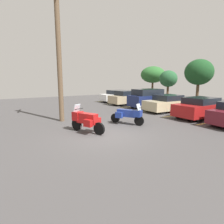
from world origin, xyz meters
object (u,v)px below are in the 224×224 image
at_px(car_champagne, 169,103).
at_px(motorcycle_touring, 86,120).
at_px(motorcycle_second, 128,114).
at_px(car_navy, 150,98).
at_px(car_white, 119,96).
at_px(car_red, 202,108).
at_px(car_tan, 129,98).
at_px(utility_pole, 59,56).

bearing_deg(car_champagne, motorcycle_touring, -74.91).
height_order(motorcycle_second, car_navy, car_navy).
relative_size(motorcycle_second, car_white, 0.42).
bearing_deg(car_navy, motorcycle_touring, -61.54).
bearing_deg(car_champagne, car_white, 179.16).
bearing_deg(car_red, car_white, 178.93).
xyz_separation_m(car_white, car_tan, (2.60, -0.41, 0.03)).
xyz_separation_m(motorcycle_touring, car_red, (0.79, 8.75, 0.06)).
relative_size(car_red, utility_pole, 0.56).
height_order(car_champagne, utility_pole, utility_pole).
bearing_deg(motorcycle_touring, motorcycle_second, 95.75).
relative_size(motorcycle_touring, car_red, 0.44).
distance_m(motorcycle_touring, motorcycle_second, 2.97).
bearing_deg(car_white, car_navy, -1.78).
distance_m(car_white, car_red, 11.35).
bearing_deg(car_navy, utility_pole, -81.09).
xyz_separation_m(car_navy, utility_pole, (1.43, -9.10, 3.35)).
xyz_separation_m(motorcycle_touring, utility_pole, (-3.34, -0.31, 3.58)).
height_order(motorcycle_touring, motorcycle_second, motorcycle_touring).
xyz_separation_m(car_white, car_red, (11.34, -0.21, 0.03)).
distance_m(motorcycle_touring, car_white, 13.84).
xyz_separation_m(car_navy, car_red, (5.56, -0.03, -0.17)).
xyz_separation_m(car_red, utility_pole, (-4.13, -9.07, 3.52)).
xyz_separation_m(motorcycle_touring, motorcycle_second, (-0.30, 2.95, -0.06)).
distance_m(car_tan, car_champagne, 5.57).
height_order(motorcycle_touring, car_champagne, motorcycle_touring).
distance_m(car_champagne, utility_pole, 9.88).
bearing_deg(car_tan, car_white, 171.05).
distance_m(motorcycle_touring, utility_pole, 4.90).
xyz_separation_m(car_white, car_navy, (5.79, -0.18, 0.20)).
relative_size(car_white, utility_pole, 0.59).
bearing_deg(motorcycle_second, car_navy, 127.44).
relative_size(car_tan, utility_pole, 0.57).
height_order(car_white, car_red, car_red).
bearing_deg(motorcycle_second, car_champagne, 109.51).
relative_size(car_champagne, utility_pole, 0.56).
height_order(motorcycle_second, car_tan, car_tan).
relative_size(car_navy, car_champagne, 0.95).
xyz_separation_m(motorcycle_second, car_red, (1.09, 5.80, 0.11)).
relative_size(car_white, car_navy, 1.12).
height_order(motorcycle_touring, car_tan, car_tan).
height_order(car_tan, car_champagne, car_tan).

